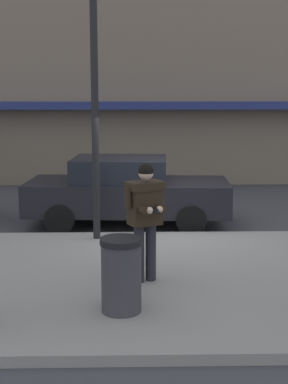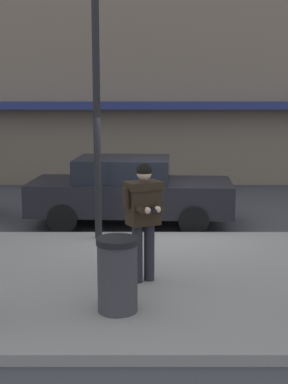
{
  "view_description": "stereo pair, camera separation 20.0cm",
  "coord_description": "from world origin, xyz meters",
  "px_view_note": "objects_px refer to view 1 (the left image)",
  "views": [
    {
      "loc": [
        -0.54,
        -10.88,
        2.92
      ],
      "look_at": [
        -0.37,
        -3.02,
        1.49
      ],
      "focal_mm": 50.0,
      "sensor_mm": 36.0,
      "label": 1
    },
    {
      "loc": [
        -0.34,
        -10.88,
        2.92
      ],
      "look_at": [
        -0.37,
        -3.02,
        1.49
      ],
      "focal_mm": 50.0,
      "sensor_mm": 36.0,
      "label": 2
    }
  ],
  "objects_px": {
    "parked_sedan_mid": "(126,191)",
    "street_lamp_post": "(94,83)",
    "trash_bin": "(121,275)",
    "man_texting_on_phone": "(145,209)"
  },
  "relations": [
    {
      "from": "parked_sedan_mid",
      "to": "street_lamp_post",
      "type": "distance_m",
      "value": 2.92
    },
    {
      "from": "trash_bin",
      "to": "street_lamp_post",
      "type": "bearing_deg",
      "value": 98.67
    },
    {
      "from": "parked_sedan_mid",
      "to": "trash_bin",
      "type": "bearing_deg",
      "value": -90.11
    },
    {
      "from": "man_texting_on_phone",
      "to": "street_lamp_post",
      "type": "xyz_separation_m",
      "value": [
        -0.89,
        2.5,
        1.89
      ]
    },
    {
      "from": "man_texting_on_phone",
      "to": "trash_bin",
      "type": "distance_m",
      "value": 1.33
    },
    {
      "from": "street_lamp_post",
      "to": "trash_bin",
      "type": "relative_size",
      "value": 4.98
    },
    {
      "from": "man_texting_on_phone",
      "to": "trash_bin",
      "type": "xyz_separation_m",
      "value": [
        -0.34,
        -1.13,
        -0.62
      ]
    },
    {
      "from": "street_lamp_post",
      "to": "man_texting_on_phone",
      "type": "bearing_deg",
      "value": -70.39
    },
    {
      "from": "street_lamp_post",
      "to": "trash_bin",
      "type": "bearing_deg",
      "value": -81.33
    },
    {
      "from": "parked_sedan_mid",
      "to": "street_lamp_post",
      "type": "height_order",
      "value": "street_lamp_post"
    }
  ]
}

